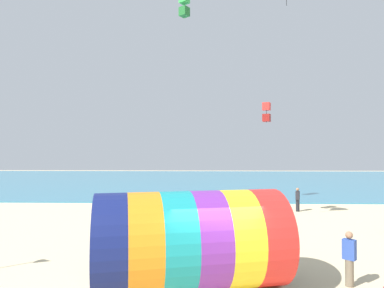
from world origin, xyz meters
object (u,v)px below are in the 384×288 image
giant_inflatable_tube (191,240)px  bystander_near_water (298,199)px  kite_red_box (267,112)px  kite_handler (349,258)px  kite_green_box (184,5)px

giant_inflatable_tube → bystander_near_water: (6.69, 12.99, -0.64)m
bystander_near_water → kite_red_box: bearing=-139.1°
kite_handler → kite_green_box: bearing=113.9°
kite_red_box → kite_green_box: (-5.12, 2.10, 7.53)m
kite_handler → bystander_near_water: kite_handler is taller
kite_handler → kite_red_box: size_ratio=1.31×
kite_handler → bystander_near_water: 12.76m
kite_handler → kite_red_box: kite_red_box is taller
kite_green_box → bystander_near_water: 15.14m
kite_handler → bystander_near_water: bearing=81.1°
kite_red_box → kite_green_box: size_ratio=0.78×
kite_handler → kite_red_box: 11.89m
giant_inflatable_tube → kite_handler: size_ratio=3.65×
kite_red_box → kite_green_box: bearing=157.7°
giant_inflatable_tube → kite_red_box: kite_red_box is taller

